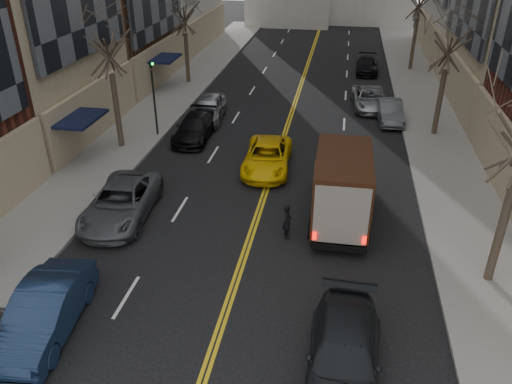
# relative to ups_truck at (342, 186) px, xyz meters

# --- Properties ---
(sidewalk_left) EXTENTS (4.00, 66.00, 0.15)m
(sidewalk_left) POSITION_rel_ups_truck_xyz_m (-12.49, 12.68, -1.54)
(sidewalk_left) COLOR slate
(sidewalk_left) RESTS_ON ground
(sidewalk_right) EXTENTS (4.00, 66.00, 0.15)m
(sidewalk_right) POSITION_rel_ups_truck_xyz_m (5.51, 12.68, -1.54)
(sidewalk_right) COLOR slate
(sidewalk_right) RESTS_ON ground
(tree_lf_mid) EXTENTS (3.20, 3.20, 8.91)m
(tree_lf_mid) POSITION_rel_ups_truck_xyz_m (-12.29, 5.68, 4.98)
(tree_lf_mid) COLOR #382D23
(tree_lf_mid) RESTS_ON sidewalk_left
(tree_lf_far) EXTENTS (3.20, 3.20, 8.12)m
(tree_lf_far) POSITION_rel_ups_truck_xyz_m (-12.29, 18.68, 4.41)
(tree_lf_far) COLOR #382D23
(tree_lf_far) RESTS_ON sidewalk_left
(tree_rt_mid) EXTENTS (3.20, 3.20, 8.32)m
(tree_rt_mid) POSITION_rel_ups_truck_xyz_m (5.31, 10.68, 4.55)
(tree_rt_mid) COLOR #382D23
(tree_rt_mid) RESTS_ON sidewalk_right
(traffic_signal) EXTENTS (0.29, 0.26, 4.70)m
(traffic_signal) POSITION_rel_ups_truck_xyz_m (-10.89, 7.67, 1.20)
(traffic_signal) COLOR black
(traffic_signal) RESTS_ON sidewalk_left
(ups_truck) EXTENTS (2.45, 5.88, 3.21)m
(ups_truck) POSITION_rel_ups_truck_xyz_m (0.00, 0.00, 0.00)
(ups_truck) COLOR black
(ups_truck) RESTS_ON ground
(observer_sedan) EXTENTS (2.22, 5.08, 1.45)m
(observer_sedan) POSITION_rel_ups_truck_xyz_m (0.31, -8.39, -0.89)
(observer_sedan) COLOR black
(observer_sedan) RESTS_ON ground
(taxi) EXTENTS (2.50, 5.04, 1.37)m
(taxi) POSITION_rel_ups_truck_xyz_m (-3.79, 4.40, -0.93)
(taxi) COLOR yellow
(taxi) RESTS_ON ground
(pedestrian) EXTENTS (0.52, 0.64, 1.50)m
(pedestrian) POSITION_rel_ups_truck_xyz_m (-2.04, -1.71, -0.87)
(pedestrian) COLOR black
(pedestrian) RESTS_ON ground
(parked_lf_b) EXTENTS (2.14, 4.87, 1.56)m
(parked_lf_b) POSITION_rel_ups_truck_xyz_m (-8.71, -8.25, -0.84)
(parked_lf_b) COLOR #13223E
(parked_lf_b) RESTS_ON ground
(parked_lf_c) EXTENTS (2.84, 5.50, 1.48)m
(parked_lf_c) POSITION_rel_ups_truck_xyz_m (-9.20, -1.39, -0.87)
(parked_lf_c) COLOR #4C4E53
(parked_lf_c) RESTS_ON ground
(parked_lf_d) EXTENTS (1.98, 4.69, 1.35)m
(parked_lf_d) POSITION_rel_ups_truck_xyz_m (-8.59, 7.75, -0.94)
(parked_lf_d) COLOR black
(parked_lf_d) RESTS_ON ground
(parked_lf_e) EXTENTS (2.18, 4.77, 1.58)m
(parked_lf_e) POSITION_rel_ups_truck_xyz_m (-8.59, 10.88, -0.82)
(parked_lf_e) COLOR #9B9DA2
(parked_lf_e) RESTS_ON ground
(parked_rt_a) EXTENTS (1.66, 4.16, 1.34)m
(parked_rt_a) POSITION_rel_ups_truck_xyz_m (2.81, 12.65, -0.94)
(parked_rt_a) COLOR #494D51
(parked_rt_a) RESTS_ON ground
(parked_rt_b) EXTENTS (2.64, 4.99, 1.33)m
(parked_rt_b) POSITION_rel_ups_truck_xyz_m (1.61, 15.13, -0.95)
(parked_rt_b) COLOR #9B9DA2
(parked_rt_b) RESTS_ON ground
(parked_rt_c) EXTENTS (1.90, 4.45, 1.28)m
(parked_rt_c) POSITION_rel_ups_truck_xyz_m (1.62, 24.32, -0.98)
(parked_rt_c) COLOR black
(parked_rt_c) RESTS_ON ground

